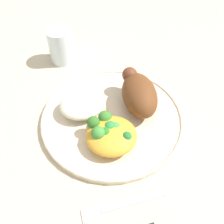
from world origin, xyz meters
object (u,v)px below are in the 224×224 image
fork (119,206)px  water_glass (61,46)px  roasted_chicken (139,93)px  rice_pile (82,105)px  plate (112,117)px  mac_cheese_with_broccoli (110,133)px

fork → water_glass: water_glass is taller
roasted_chicken → rice_pile: roasted_chicken is taller
fork → rice_pile: bearing=11.5°
plate → roasted_chicken: size_ratio=2.34×
fork → water_glass: (0.41, 0.08, 0.04)m
rice_pile → mac_cheese_with_broccoli: mac_cheese_with_broccoli is taller
mac_cheese_with_broccoli → water_glass: bearing=16.7°
mac_cheese_with_broccoli → fork: mac_cheese_with_broccoli is taller
mac_cheese_with_broccoli → water_glass: (0.28, 0.08, 0.01)m
plate → rice_pile: size_ratio=3.18×
plate → fork: (-0.18, 0.02, -0.00)m
roasted_chicken → mac_cheese_with_broccoli: 0.11m
rice_pile → fork: size_ratio=0.66×
fork → mac_cheese_with_broccoli: bearing=-1.8°
water_glass → mac_cheese_with_broccoli: bearing=-163.3°
rice_pile → roasted_chicken: bearing=-90.0°
rice_pile → mac_cheese_with_broccoli: size_ratio=0.95×
water_glass → rice_pile: bearing=-169.1°
plate → mac_cheese_with_broccoli: (-0.06, 0.01, 0.03)m
plate → roasted_chicken: roasted_chicken is taller
plate → fork: plate is taller
rice_pile → fork: rice_pile is taller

